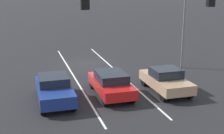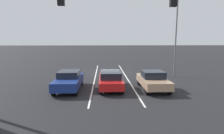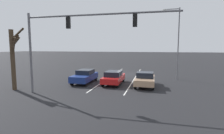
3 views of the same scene
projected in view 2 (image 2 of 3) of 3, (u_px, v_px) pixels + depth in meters
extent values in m
plane|color=black|center=(110.00, 72.00, 21.97)|extent=(240.00, 240.00, 0.00)
cube|color=silver|center=(126.00, 77.00, 19.16)|extent=(0.12, 17.85, 0.01)
cube|color=silver|center=(95.00, 77.00, 19.00)|extent=(0.12, 17.85, 0.01)
cube|color=red|center=(111.00, 81.00, 14.44)|extent=(1.86, 4.29, 0.59)
cube|color=black|center=(111.00, 75.00, 14.28)|extent=(1.64, 2.14, 0.53)
cube|color=red|center=(117.00, 74.00, 16.53)|extent=(0.24, 0.06, 0.12)
cube|color=red|center=(103.00, 74.00, 16.46)|extent=(0.24, 0.06, 0.12)
cylinder|color=black|center=(122.00, 90.00, 12.98)|extent=(0.22, 0.66, 0.66)
cylinder|color=black|center=(101.00, 90.00, 12.90)|extent=(0.22, 0.66, 0.66)
cylinder|color=black|center=(119.00, 80.00, 16.07)|extent=(0.22, 0.66, 0.66)
cylinder|color=black|center=(101.00, 80.00, 15.99)|extent=(0.22, 0.66, 0.66)
cube|color=tan|center=(153.00, 81.00, 14.23)|extent=(1.93, 4.11, 0.59)
cube|color=black|center=(153.00, 74.00, 14.17)|extent=(1.70, 1.56, 0.55)
cube|color=red|center=(154.00, 75.00, 16.23)|extent=(0.24, 0.06, 0.12)
cube|color=red|center=(140.00, 75.00, 16.16)|extent=(0.24, 0.06, 0.12)
cylinder|color=black|center=(169.00, 90.00, 12.88)|extent=(0.22, 0.71, 0.71)
cylinder|color=black|center=(147.00, 90.00, 12.80)|extent=(0.22, 0.71, 0.71)
cylinder|color=black|center=(157.00, 81.00, 15.74)|extent=(0.22, 0.71, 0.71)
cylinder|color=black|center=(139.00, 81.00, 15.66)|extent=(0.22, 0.71, 0.71)
cube|color=navy|center=(69.00, 82.00, 14.06)|extent=(1.87, 4.28, 0.67)
cube|color=black|center=(69.00, 74.00, 14.23)|extent=(1.65, 1.85, 0.50)
cube|color=red|center=(80.00, 74.00, 16.14)|extent=(0.24, 0.06, 0.12)
cube|color=red|center=(66.00, 75.00, 16.08)|extent=(0.24, 0.06, 0.12)
cylinder|color=black|center=(76.00, 91.00, 12.62)|extent=(0.22, 0.66, 0.66)
cylinder|color=black|center=(53.00, 91.00, 12.54)|extent=(0.22, 0.66, 0.66)
cylinder|color=black|center=(81.00, 81.00, 15.69)|extent=(0.22, 0.66, 0.66)
cylinder|color=black|center=(63.00, 81.00, 15.61)|extent=(0.22, 0.66, 0.66)
sphere|color=#19D83F|center=(172.00, 3.00, 8.70)|extent=(0.20, 0.20, 0.20)
sphere|color=#19D83F|center=(62.00, 2.00, 8.43)|extent=(0.20, 0.20, 0.20)
cylinder|color=slate|center=(176.00, 36.00, 18.55)|extent=(0.14, 0.14, 8.84)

